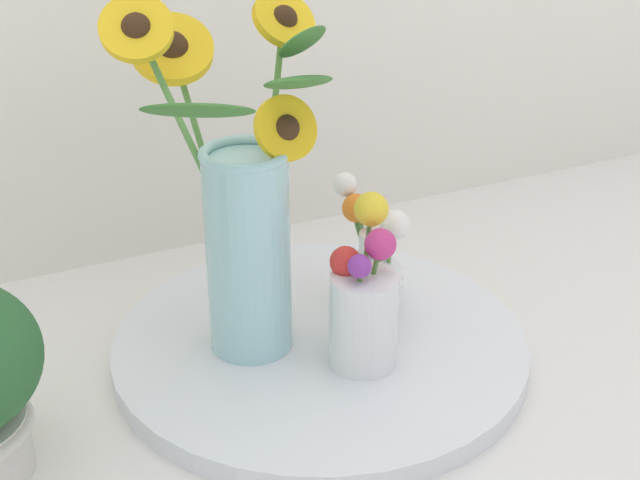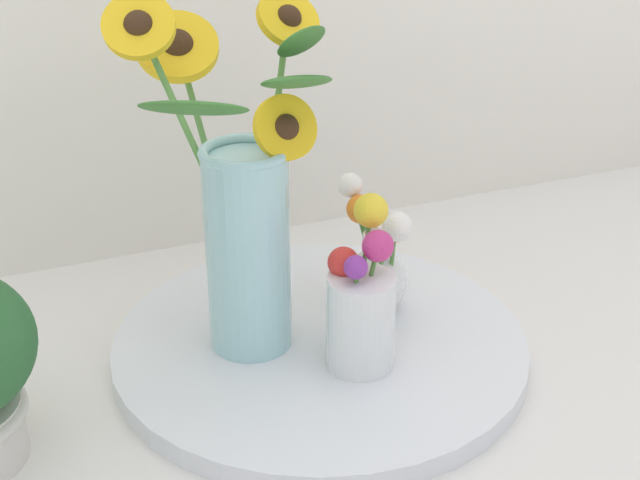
% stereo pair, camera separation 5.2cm
% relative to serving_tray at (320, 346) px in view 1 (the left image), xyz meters
% --- Properties ---
extents(ground_plane, '(6.00, 6.00, 0.00)m').
position_rel_serving_tray_xyz_m(ground_plane, '(0.02, -0.10, -0.01)').
color(ground_plane, silver).
extents(serving_tray, '(0.47, 0.47, 0.02)m').
position_rel_serving_tray_xyz_m(serving_tray, '(0.00, 0.00, 0.00)').
color(serving_tray, silver).
rests_on(serving_tray, ground_plane).
extents(mason_jar_sunflowers, '(0.24, 0.26, 0.39)m').
position_rel_serving_tray_xyz_m(mason_jar_sunflowers, '(-0.08, 0.03, 0.18)').
color(mason_jar_sunflowers, '#9ED1D6').
rests_on(mason_jar_sunflowers, serving_tray).
extents(vase_small_center, '(0.08, 0.09, 0.18)m').
position_rel_serving_tray_xyz_m(vase_small_center, '(0.02, -0.06, 0.08)').
color(vase_small_center, white).
rests_on(vase_small_center, serving_tray).
extents(vase_bulb_right, '(0.08, 0.11, 0.16)m').
position_rel_serving_tray_xyz_m(vase_bulb_right, '(0.09, 0.04, 0.07)').
color(vase_bulb_right, white).
rests_on(vase_bulb_right, serving_tray).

